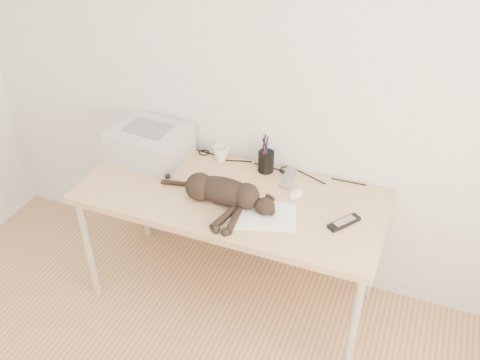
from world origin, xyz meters
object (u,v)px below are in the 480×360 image
at_px(cat, 221,192).
at_px(mouse, 296,192).
at_px(pen_cup, 266,161).
at_px(desk, 238,205).
at_px(mug, 221,154).
at_px(printer, 150,143).

height_order(cat, mouse, cat).
relative_size(pen_cup, mouse, 2.22).
bearing_deg(desk, cat, -97.69).
bearing_deg(pen_cup, desk, -116.60).
bearing_deg(mug, cat, -66.72).
relative_size(desk, mouse, 15.69).
relative_size(printer, pen_cup, 1.91).
bearing_deg(mug, mouse, -18.16).
relative_size(mug, pen_cup, 0.41).
xyz_separation_m(printer, mug, (0.39, 0.11, -0.05)).
xyz_separation_m(cat, pen_cup, (0.12, 0.36, -0.00)).
height_order(mug, pen_cup, pen_cup).
height_order(printer, mouse, printer).
relative_size(desk, mug, 17.41).
bearing_deg(pen_cup, printer, -171.18).
distance_m(mug, pen_cup, 0.28).
relative_size(printer, mouse, 4.23).
xyz_separation_m(printer, mouse, (0.88, -0.05, -0.08)).
distance_m(desk, pen_cup, 0.29).
distance_m(printer, mug, 0.41).
distance_m(desk, printer, 0.62).
bearing_deg(printer, mouse, -3.37).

